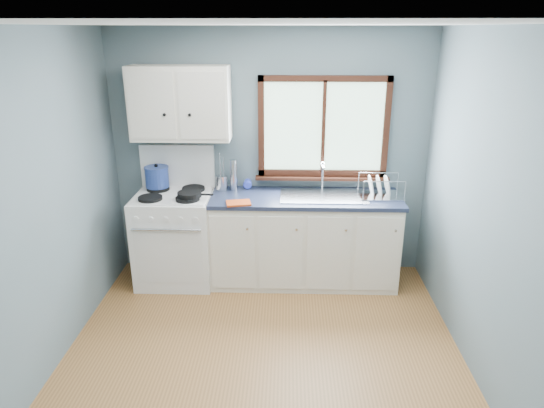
{
  "coord_description": "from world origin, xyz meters",
  "views": [
    {
      "loc": [
        0.17,
        -3.02,
        2.48
      ],
      "look_at": [
        0.05,
        0.9,
        1.05
      ],
      "focal_mm": 32.0,
      "sensor_mm": 36.0,
      "label": 1
    }
  ],
  "objects_px": {
    "thermos": "(233,175)",
    "utensil_crock": "(222,183)",
    "base_cabinets": "(304,243)",
    "skillet": "(190,194)",
    "sink": "(323,202)",
    "gas_range": "(176,235)",
    "dish_rack": "(380,191)",
    "stockpot": "(157,177)"
  },
  "relations": [
    {
      "from": "thermos",
      "to": "utensil_crock",
      "type": "bearing_deg",
      "value": 179.45
    },
    {
      "from": "base_cabinets",
      "to": "utensil_crock",
      "type": "height_order",
      "value": "utensil_crock"
    },
    {
      "from": "skillet",
      "to": "base_cabinets",
      "type": "bearing_deg",
      "value": 9.56
    },
    {
      "from": "sink",
      "to": "gas_range",
      "type": "bearing_deg",
      "value": -179.29
    },
    {
      "from": "thermos",
      "to": "dish_rack",
      "type": "bearing_deg",
      "value": -5.83
    },
    {
      "from": "base_cabinets",
      "to": "thermos",
      "type": "relative_size",
      "value": 5.82
    },
    {
      "from": "stockpot",
      "to": "base_cabinets",
      "type": "bearing_deg",
      "value": -5.14
    },
    {
      "from": "base_cabinets",
      "to": "stockpot",
      "type": "height_order",
      "value": "stockpot"
    },
    {
      "from": "stockpot",
      "to": "utensil_crock",
      "type": "xyz_separation_m",
      "value": [
        0.65,
        0.03,
        -0.07
      ]
    },
    {
      "from": "stockpot",
      "to": "utensil_crock",
      "type": "relative_size",
      "value": 0.77
    },
    {
      "from": "gas_range",
      "to": "thermos",
      "type": "relative_size",
      "value": 4.28
    },
    {
      "from": "base_cabinets",
      "to": "dish_rack",
      "type": "height_order",
      "value": "dish_rack"
    },
    {
      "from": "skillet",
      "to": "utensil_crock",
      "type": "height_order",
      "value": "utensil_crock"
    },
    {
      "from": "sink",
      "to": "stockpot",
      "type": "xyz_separation_m",
      "value": [
        -1.67,
        0.13,
        0.21
      ]
    },
    {
      "from": "gas_range",
      "to": "skillet",
      "type": "relative_size",
      "value": 3.93
    },
    {
      "from": "skillet",
      "to": "utensil_crock",
      "type": "bearing_deg",
      "value": 52.31
    },
    {
      "from": "base_cabinets",
      "to": "stockpot",
      "type": "xyz_separation_m",
      "value": [
        -1.49,
        0.13,
        0.66
      ]
    },
    {
      "from": "sink",
      "to": "utensil_crock",
      "type": "height_order",
      "value": "utensil_crock"
    },
    {
      "from": "utensil_crock",
      "to": "thermos",
      "type": "relative_size",
      "value": 1.21
    },
    {
      "from": "gas_range",
      "to": "stockpot",
      "type": "xyz_separation_m",
      "value": [
        -0.18,
        0.15,
        0.57
      ]
    },
    {
      "from": "sink",
      "to": "dish_rack",
      "type": "xyz_separation_m",
      "value": [
        0.55,
        0.02,
        0.12
      ]
    },
    {
      "from": "skillet",
      "to": "dish_rack",
      "type": "distance_m",
      "value": 1.85
    },
    {
      "from": "skillet",
      "to": "thermos",
      "type": "bearing_deg",
      "value": 41.58
    },
    {
      "from": "stockpot",
      "to": "dish_rack",
      "type": "distance_m",
      "value": 2.23
    },
    {
      "from": "base_cabinets",
      "to": "skillet",
      "type": "xyz_separation_m",
      "value": [
        -1.11,
        -0.16,
        0.57
      ]
    },
    {
      "from": "gas_range",
      "to": "base_cabinets",
      "type": "distance_m",
      "value": 1.31
    },
    {
      "from": "base_cabinets",
      "to": "thermos",
      "type": "height_order",
      "value": "thermos"
    },
    {
      "from": "sink",
      "to": "utensil_crock",
      "type": "bearing_deg",
      "value": 170.6
    },
    {
      "from": "dish_rack",
      "to": "gas_range",
      "type": "bearing_deg",
      "value": 179.74
    },
    {
      "from": "gas_range",
      "to": "utensil_crock",
      "type": "height_order",
      "value": "gas_range"
    },
    {
      "from": "gas_range",
      "to": "thermos",
      "type": "distance_m",
      "value": 0.85
    },
    {
      "from": "sink",
      "to": "thermos",
      "type": "bearing_deg",
      "value": 169.44
    },
    {
      "from": "stockpot",
      "to": "utensil_crock",
      "type": "distance_m",
      "value": 0.65
    },
    {
      "from": "skillet",
      "to": "stockpot",
      "type": "bearing_deg",
      "value": 143.72
    },
    {
      "from": "stockpot",
      "to": "thermos",
      "type": "bearing_deg",
      "value": 2.46
    },
    {
      "from": "skillet",
      "to": "utensil_crock",
      "type": "distance_m",
      "value": 0.42
    },
    {
      "from": "base_cabinets",
      "to": "utensil_crock",
      "type": "xyz_separation_m",
      "value": [
        -0.84,
        0.17,
        0.59
      ]
    },
    {
      "from": "skillet",
      "to": "utensil_crock",
      "type": "xyz_separation_m",
      "value": [
        0.27,
        0.33,
        0.02
      ]
    },
    {
      "from": "base_cabinets",
      "to": "sink",
      "type": "height_order",
      "value": "sink"
    },
    {
      "from": "base_cabinets",
      "to": "stockpot",
      "type": "relative_size",
      "value": 6.22
    },
    {
      "from": "gas_range",
      "to": "stockpot",
      "type": "relative_size",
      "value": 4.57
    },
    {
      "from": "stockpot",
      "to": "dish_rack",
      "type": "height_order",
      "value": "stockpot"
    }
  ]
}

